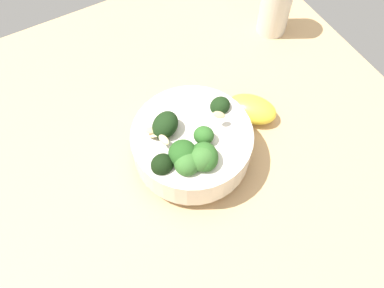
% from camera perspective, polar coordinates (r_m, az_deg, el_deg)
% --- Properties ---
extents(ground_plane, '(0.71, 0.71, 0.04)m').
position_cam_1_polar(ground_plane, '(0.66, -0.47, 0.99)').
color(ground_plane, tan).
extents(bowl_of_broccoli, '(0.17, 0.17, 0.11)m').
position_cam_1_polar(bowl_of_broccoli, '(0.57, -0.04, -0.06)').
color(bowl_of_broccoli, silver).
rests_on(bowl_of_broccoli, ground_plane).
extents(lemon_wedge, '(0.09, 0.09, 0.04)m').
position_cam_1_polar(lemon_wedge, '(0.65, 8.53, 4.96)').
color(lemon_wedge, yellow).
rests_on(lemon_wedge, ground_plane).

